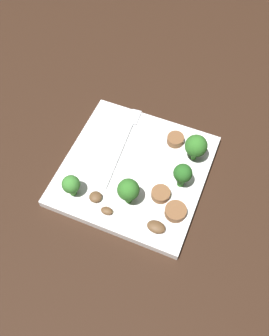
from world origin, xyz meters
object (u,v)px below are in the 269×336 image
at_px(broccoli_floret_0, 128,190).
at_px(broccoli_floret_2, 196,146).
at_px(broccoli_floret_1, 71,185).
at_px(plate, 134,170).
at_px(mushroom_1, 96,197).
at_px(sausage_slice_0, 161,194).
at_px(fork, 125,141).
at_px(sausage_slice_1, 176,211).
at_px(broccoli_floret_3, 183,172).
at_px(mushroom_4, 107,211).
at_px(mushroom_0, 156,227).
at_px(sausage_slice_2, 175,140).

height_order(broccoli_floret_0, broccoli_floret_2, broccoli_floret_2).
bearing_deg(broccoli_floret_1, plate, -41.77).
bearing_deg(mushroom_1, plate, -24.62).
height_order(broccoli_floret_1, sausage_slice_0, broccoli_floret_1).
bearing_deg(broccoli_floret_2, fork, 95.71).
height_order(sausage_slice_0, sausage_slice_1, same).
bearing_deg(broccoli_floret_2, plate, 123.78).
relative_size(broccoli_floret_0, sausage_slice_1, 1.57).
xyz_separation_m(broccoli_floret_0, broccoli_floret_1, (-0.02, 0.09, -0.01)).
xyz_separation_m(broccoli_floret_3, mushroom_4, (-0.10, 0.09, -0.03)).
height_order(fork, mushroom_1, mushroom_1).
relative_size(broccoli_floret_0, mushroom_4, 2.76).
xyz_separation_m(plate, mushroom_1, (-0.08, 0.04, 0.01)).
distance_m(fork, mushroom_0, 0.18).
relative_size(broccoli_floret_1, sausage_slice_2, 1.48).
height_order(plate, mushroom_1, mushroom_1).
height_order(broccoli_floret_3, mushroom_0, broccoli_floret_3).
distance_m(broccoli_floret_2, mushroom_0, 0.15).
bearing_deg(mushroom_0, mushroom_1, 84.13).
xyz_separation_m(sausage_slice_1, mushroom_4, (-0.04, 0.10, -0.00)).
bearing_deg(broccoli_floret_2, sausage_slice_1, -177.10).
xyz_separation_m(plate, fork, (0.05, 0.04, 0.01)).
bearing_deg(broccoli_floret_0, broccoli_floret_3, -46.36).
bearing_deg(mushroom_4, broccoli_floret_3, -43.55).
bearing_deg(sausage_slice_2, mushroom_4, 162.17).
bearing_deg(sausage_slice_0, broccoli_floret_1, 110.29).
xyz_separation_m(plate, broccoli_floret_3, (0.00, -0.08, 0.04)).
bearing_deg(sausage_slice_1, broccoli_floret_1, 99.98).
distance_m(sausage_slice_1, mushroom_4, 0.11).
bearing_deg(fork, broccoli_floret_1, 159.87).
height_order(plate, broccoli_floret_0, broccoli_floret_0).
bearing_deg(broccoli_floret_1, broccoli_floret_0, -76.22).
bearing_deg(mushroom_0, fork, 39.46).
distance_m(sausage_slice_1, sausage_slice_2, 0.14).
height_order(mushroom_0, mushroom_1, same).
bearing_deg(fork, mushroom_0, -144.92).
bearing_deg(plate, mushroom_1, 155.38).
height_order(sausage_slice_0, mushroom_4, sausage_slice_0).
xyz_separation_m(sausage_slice_0, mushroom_0, (-0.06, -0.01, -0.00)).
bearing_deg(broccoli_floret_0, mushroom_4, 143.06).
distance_m(broccoli_floret_3, mushroom_1, 0.15).
bearing_deg(sausage_slice_0, sausage_slice_1, -121.90).
height_order(broccoli_floret_2, mushroom_4, broccoli_floret_2).
distance_m(sausage_slice_1, mushroom_1, 0.13).
height_order(broccoli_floret_2, sausage_slice_1, broccoli_floret_2).
bearing_deg(broccoli_floret_1, mushroom_1, -82.84).
height_order(plate, fork, fork).
distance_m(sausage_slice_1, mushroom_0, 0.04).
xyz_separation_m(fork, broccoli_floret_0, (-0.11, -0.05, 0.03)).
bearing_deg(broccoli_floret_0, broccoli_floret_2, -31.05).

